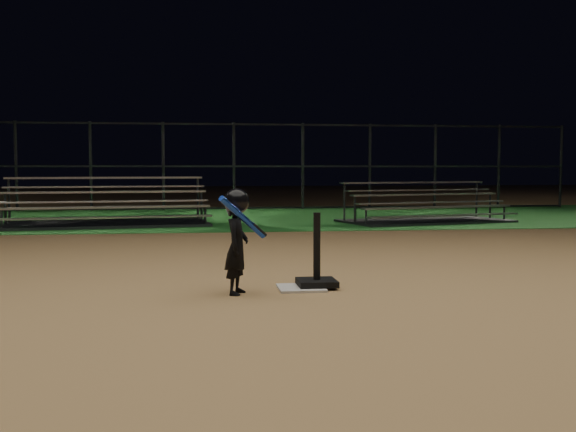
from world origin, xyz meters
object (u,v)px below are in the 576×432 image
object	(u,v)px
home_plate	(301,288)
child_batter	(237,238)
batting_tee	(317,273)
bleacher_left	(107,216)
bleacher_right	(426,214)

from	to	relation	value
home_plate	child_batter	bearing A→B (deg)	-163.93
batting_tee	child_batter	distance (m)	0.92
batting_tee	bleacher_left	world-z (taller)	bleacher_left
home_plate	batting_tee	xyz separation A→B (m)	(0.16, 0.05, 0.14)
batting_tee	bleacher_right	size ratio (longest dim) A/B	0.18
batting_tee	child_batter	bearing A→B (deg)	-163.65
child_batter	bleacher_left	size ratio (longest dim) A/B	0.23
child_batter	bleacher_right	bearing A→B (deg)	-11.63
bleacher_left	home_plate	bearing A→B (deg)	-77.63
child_batter	bleacher_left	world-z (taller)	bleacher_left
bleacher_left	bleacher_right	distance (m)	6.85
home_plate	bleacher_right	bearing A→B (deg)	63.19
bleacher_left	bleacher_right	world-z (taller)	bleacher_left
home_plate	batting_tee	bearing A→B (deg)	17.43
child_batter	batting_tee	bearing A→B (deg)	-55.45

